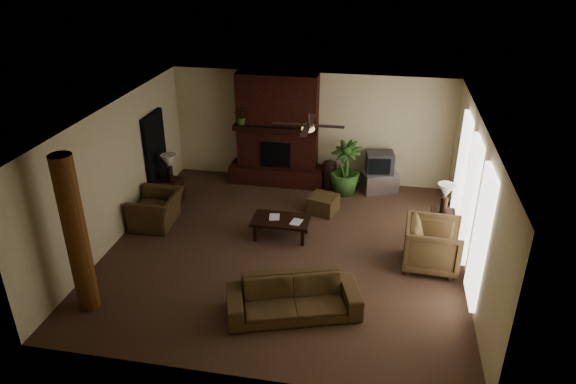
% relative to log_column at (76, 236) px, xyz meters
% --- Properties ---
extents(room_shell, '(7.00, 7.00, 7.00)m').
position_rel_log_column_xyz_m(room_shell, '(2.95, 2.40, 0.00)').
color(room_shell, '#523729').
rests_on(room_shell, ground).
extents(fireplace, '(2.40, 0.70, 2.80)m').
position_rel_log_column_xyz_m(fireplace, '(2.15, 5.62, -0.24)').
color(fireplace, '#441912').
rests_on(fireplace, ground).
extents(windows, '(0.08, 3.65, 2.35)m').
position_rel_log_column_xyz_m(windows, '(6.40, 2.60, -0.05)').
color(windows, white).
rests_on(windows, ground).
extents(log_column, '(0.36, 0.36, 2.80)m').
position_rel_log_column_xyz_m(log_column, '(0.00, 0.00, 0.00)').
color(log_column, brown).
rests_on(log_column, ground).
extents(doorway, '(0.10, 1.00, 2.10)m').
position_rel_log_column_xyz_m(doorway, '(-0.49, 4.20, -0.35)').
color(doorway, black).
rests_on(doorway, ground).
extents(ceiling_fan, '(1.35, 1.35, 0.37)m').
position_rel_log_column_xyz_m(ceiling_fan, '(3.35, 2.70, 1.13)').
color(ceiling_fan, '#312016').
rests_on(ceiling_fan, ceiling).
extents(sofa, '(2.29, 1.29, 0.86)m').
position_rel_log_column_xyz_m(sofa, '(3.48, 0.45, -0.97)').
color(sofa, '#4D3A21').
rests_on(sofa, ground).
extents(armchair_left, '(0.76, 1.13, 0.97)m').
position_rel_log_column_xyz_m(armchair_left, '(0.00, 2.91, -0.91)').
color(armchair_left, '#4D3A21').
rests_on(armchair_left, ground).
extents(armchair_right, '(1.00, 1.06, 1.04)m').
position_rel_log_column_xyz_m(armchair_right, '(5.83, 2.31, -0.88)').
color(armchair_right, '#4D3A21').
rests_on(armchair_right, ground).
extents(coffee_table, '(1.20, 0.70, 0.43)m').
position_rel_log_column_xyz_m(coffee_table, '(2.79, 2.86, -1.03)').
color(coffee_table, black).
rests_on(coffee_table, ground).
extents(ottoman, '(0.74, 0.74, 0.40)m').
position_rel_log_column_xyz_m(ottoman, '(3.52, 4.14, -1.20)').
color(ottoman, '#4D3A21').
rests_on(ottoman, ground).
extents(tv_stand, '(0.98, 0.79, 0.50)m').
position_rel_log_column_xyz_m(tv_stand, '(4.76, 5.49, -1.15)').
color(tv_stand, '#B3B3B6').
rests_on(tv_stand, ground).
extents(tv, '(0.72, 0.62, 0.52)m').
position_rel_log_column_xyz_m(tv, '(4.73, 5.50, -0.64)').
color(tv, '#353538').
rests_on(tv, tv_stand).
extents(floor_vase, '(0.34, 0.34, 0.77)m').
position_rel_log_column_xyz_m(floor_vase, '(3.51, 5.43, -0.97)').
color(floor_vase, black).
rests_on(floor_vase, ground).
extents(floor_plant, '(1.20, 1.51, 0.74)m').
position_rel_log_column_xyz_m(floor_plant, '(3.91, 5.22, -1.03)').
color(floor_plant, '#335A24').
rests_on(floor_plant, ground).
extents(side_table_left, '(0.57, 0.57, 0.55)m').
position_rel_log_column_xyz_m(side_table_left, '(-0.15, 4.05, -1.12)').
color(side_table_left, black).
rests_on(side_table_left, ground).
extents(lamp_left, '(0.40, 0.40, 0.65)m').
position_rel_log_column_xyz_m(lamp_left, '(-0.10, 4.01, -0.40)').
color(lamp_left, '#312016').
rests_on(lamp_left, side_table_left).
extents(side_table_right, '(0.55, 0.55, 0.55)m').
position_rel_log_column_xyz_m(side_table_right, '(6.10, 3.56, -1.12)').
color(side_table_right, black).
rests_on(side_table_right, ground).
extents(lamp_right, '(0.38, 0.38, 0.65)m').
position_rel_log_column_xyz_m(lamp_right, '(6.10, 3.55, -0.40)').
color(lamp_right, '#312016').
rests_on(lamp_right, side_table_right).
extents(mantel_plant, '(0.39, 0.43, 0.33)m').
position_rel_log_column_xyz_m(mantel_plant, '(1.30, 5.42, 0.32)').
color(mantel_plant, '#335A24').
rests_on(mantel_plant, fireplace).
extents(mantel_vase, '(0.23, 0.24, 0.22)m').
position_rel_log_column_xyz_m(mantel_vase, '(3.00, 5.37, 0.27)').
color(mantel_vase, '#944F3B').
rests_on(mantel_vase, fireplace).
extents(book_a, '(0.22, 0.06, 0.29)m').
position_rel_log_column_xyz_m(book_a, '(2.54, 2.87, -0.83)').
color(book_a, '#999999').
rests_on(book_a, coffee_table).
extents(book_b, '(0.21, 0.06, 0.29)m').
position_rel_log_column_xyz_m(book_b, '(3.03, 2.79, -0.82)').
color(book_b, '#999999').
rests_on(book_b, coffee_table).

